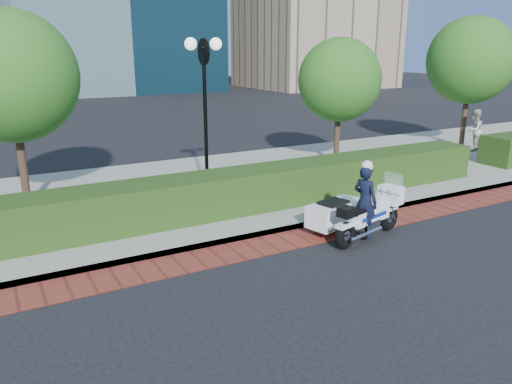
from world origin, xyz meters
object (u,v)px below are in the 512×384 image
lamppost (205,93)px  tree_c (339,80)px  tree_b (11,77)px  tree_d (471,60)px  pedestrian (474,130)px  police_motorcycle (354,210)px

lamppost → tree_c: size_ratio=0.98×
lamppost → tree_c: 5.65m
tree_b → tree_d: bearing=0.0°
tree_b → tree_c: 10.01m
lamppost → tree_d: tree_d is taller
lamppost → pedestrian: lamppost is taller
tree_c → pedestrian: (6.23, -0.74, -2.08)m
tree_d → pedestrian: bearing=-109.8°
lamppost → pedestrian: (11.73, 0.56, -1.99)m
police_motorcycle → pedestrian: police_motorcycle is taller
tree_b → tree_d: tree_d is taller
lamppost → police_motorcycle: (1.74, -4.18, -2.33)m
tree_b → pedestrian: (16.23, -0.74, -2.46)m
tree_c → pedestrian: bearing=-6.8°
lamppost → tree_d: bearing=6.2°
lamppost → pedestrian: bearing=2.7°
lamppost → tree_b: tree_b is taller
tree_d → police_motorcycle: tree_d is taller
tree_c → tree_d: tree_d is taller
tree_d → pedestrian: (-0.27, -0.74, -2.64)m
tree_c → tree_d: (6.50, 0.00, 0.56)m
tree_b → tree_c: tree_b is taller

